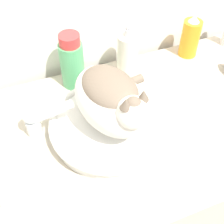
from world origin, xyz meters
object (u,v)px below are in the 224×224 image
(soap_bar, at_px, (16,193))
(faucet, at_px, (37,119))
(spray_bottle_trigger, at_px, (190,37))
(cat, at_px, (112,99))
(soap_pump_bottle, at_px, (127,53))
(mouthwash_bottle, at_px, (72,62))

(soap_bar, bearing_deg, faucet, 59.47)
(spray_bottle_trigger, height_order, soap_bar, spray_bottle_trigger)
(cat, distance_m, faucet, 0.22)
(cat, distance_m, soap_pump_bottle, 0.30)
(soap_bar, bearing_deg, soap_pump_bottle, 37.43)
(cat, distance_m, soap_bar, 0.34)
(faucet, bearing_deg, soap_pump_bottle, 45.75)
(cat, bearing_deg, faucet, -122.95)
(cat, bearing_deg, spray_bottle_trigger, 109.27)
(mouthwash_bottle, bearing_deg, soap_pump_bottle, 0.00)
(faucet, relative_size, soap_pump_bottle, 0.81)
(faucet, relative_size, soap_bar, 1.78)
(faucet, xyz_separation_m, soap_bar, (-0.10, -0.17, -0.05))
(mouthwash_bottle, height_order, soap_pump_bottle, mouthwash_bottle)
(faucet, relative_size, mouthwash_bottle, 0.74)
(soap_pump_bottle, bearing_deg, spray_bottle_trigger, 0.00)
(cat, relative_size, soap_pump_bottle, 1.56)
(mouthwash_bottle, bearing_deg, cat, -81.02)
(cat, distance_m, spray_bottle_trigger, 0.48)
(cat, bearing_deg, soap_pump_bottle, 135.54)
(spray_bottle_trigger, bearing_deg, soap_bar, -153.66)
(spray_bottle_trigger, bearing_deg, mouthwash_bottle, -180.00)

